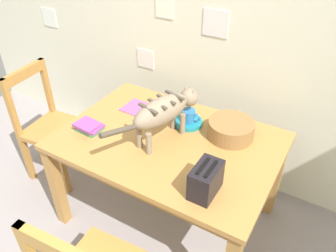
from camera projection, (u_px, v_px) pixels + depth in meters
wall_rear at (221, 25)px, 2.33m from camera, size 5.25×0.11×2.50m
dining_table at (168, 149)px, 2.18m from camera, size 1.37×0.96×0.72m
cat at (165, 110)px, 2.02m from camera, size 0.26×0.73×0.30m
saucer_bowl at (188, 122)px, 2.26m from camera, size 0.19×0.19×0.03m
coffee_mug at (189, 116)px, 2.23m from camera, size 0.13×0.09×0.08m
magazine at (142, 109)px, 2.41m from camera, size 0.28×0.19×0.01m
book_stack at (89, 127)px, 2.19m from camera, size 0.17×0.14×0.06m
wicker_basket at (231, 129)px, 2.12m from camera, size 0.29×0.29×0.11m
toaster at (206, 180)px, 1.71m from camera, size 0.12×0.20×0.18m
wooden_chair_near at (51, 126)px, 2.70m from camera, size 0.46×0.46×0.94m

